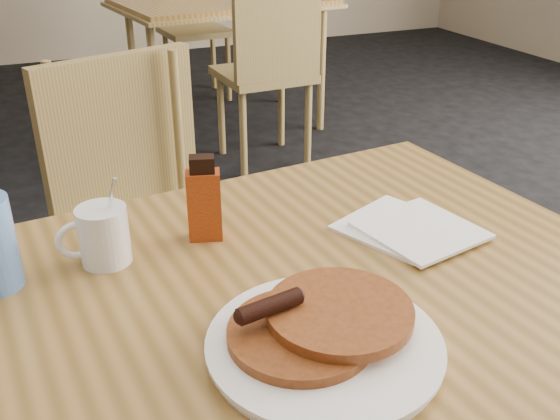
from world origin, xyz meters
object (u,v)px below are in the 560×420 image
(main_table, at_px, (246,328))
(coffee_mug, at_px, (102,235))
(syrup_bottle, at_px, (204,201))
(pancake_plate, at_px, (322,337))
(chair_neighbor_far, at_px, (190,13))
(chair_neighbor_near, at_px, (270,57))
(neighbor_table, at_px, (223,7))
(chair_main_far, at_px, (135,211))

(main_table, distance_m, coffee_mug, 0.27)
(syrup_bottle, bearing_deg, pancake_plate, -64.97)
(chair_neighbor_far, bearing_deg, coffee_mug, -112.33)
(chair_neighbor_near, relative_size, pancake_plate, 3.18)
(pancake_plate, bearing_deg, neighbor_table, 74.25)
(neighbor_table, xyz_separation_m, pancake_plate, (-0.84, -2.99, 0.06))
(main_table, xyz_separation_m, neighbor_table, (0.90, 2.86, -0.00))
(neighbor_table, distance_m, chair_main_far, 2.30)
(neighbor_table, xyz_separation_m, syrup_bottle, (-0.89, -2.65, 0.11))
(chair_neighbor_near, relative_size, coffee_mug, 6.51)
(main_table, height_order, neighbor_table, same)
(syrup_bottle, bearing_deg, neighbor_table, 87.67)
(chair_main_far, distance_m, chair_neighbor_near, 1.66)
(neighbor_table, distance_m, syrup_bottle, 2.80)
(main_table, distance_m, chair_neighbor_far, 3.72)
(main_table, bearing_deg, chair_neighbor_near, 67.20)
(chair_neighbor_far, bearing_deg, chair_main_far, -113.05)
(pancake_plate, xyz_separation_m, syrup_bottle, (-0.05, 0.34, 0.05))
(neighbor_table, bearing_deg, chair_main_far, -113.85)
(main_table, bearing_deg, syrup_bottle, 88.31)
(chair_main_far, relative_size, coffee_mug, 6.30)
(main_table, bearing_deg, chair_neighbor_far, 75.92)
(main_table, distance_m, pancake_plate, 0.15)
(neighbor_table, distance_m, pancake_plate, 3.11)
(chair_neighbor_near, height_order, pancake_plate, chair_neighbor_near)
(chair_neighbor_far, relative_size, syrup_bottle, 6.33)
(chair_main_far, relative_size, chair_neighbor_near, 0.97)
(chair_neighbor_near, distance_m, pancake_plate, 2.42)
(neighbor_table, relative_size, chair_neighbor_far, 1.37)
(chair_neighbor_far, bearing_deg, chair_neighbor_near, -95.30)
(neighbor_table, relative_size, pancake_plate, 4.24)
(neighbor_table, xyz_separation_m, coffee_mug, (-1.07, -2.66, 0.09))
(chair_main_far, xyz_separation_m, chair_neighbor_far, (0.93, 2.85, 0.01))
(chair_neighbor_near, height_order, coffee_mug, chair_neighbor_near)
(coffee_mug, bearing_deg, main_table, -62.96)
(main_table, relative_size, pancake_plate, 4.54)
(chair_neighbor_near, relative_size, syrup_bottle, 6.49)
(chair_main_far, height_order, chair_neighbor_far, chair_neighbor_far)
(main_table, bearing_deg, chair_main_far, 92.17)
(chair_neighbor_near, height_order, syrup_bottle, chair_neighbor_near)
(main_table, height_order, pancake_plate, pancake_plate)
(neighbor_table, xyz_separation_m, chair_main_far, (-0.93, -2.10, -0.15))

